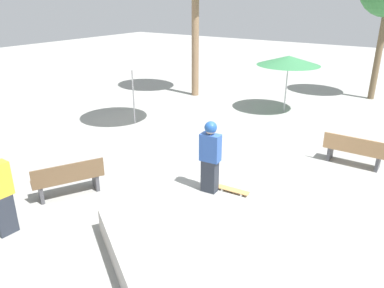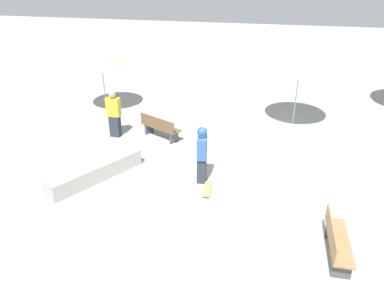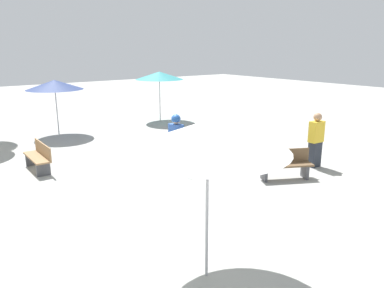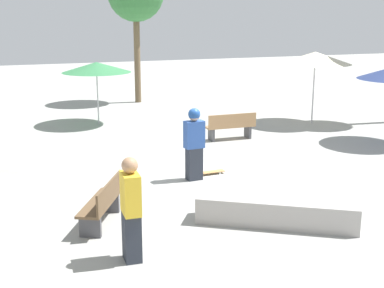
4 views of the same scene
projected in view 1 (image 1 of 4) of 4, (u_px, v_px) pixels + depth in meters
name	position (u px, v px, depth m)	size (l,w,h in m)	color
ground_plane	(249.00, 189.00, 9.04)	(60.00, 60.00, 0.00)	#9E9E99
skater_main	(210.00, 155.00, 8.61)	(0.48, 0.29, 1.74)	#282D38
skateboard	(233.00, 190.00, 8.87)	(0.81, 0.25, 0.07)	#B7844C
concrete_ledge	(136.00, 262.00, 6.17)	(2.90, 2.15, 0.50)	#A8A39E
bench_near	(68.00, 179.00, 8.59)	(1.13, 1.62, 0.85)	#47474C
bench_far	(354.00, 151.00, 10.15)	(1.60, 0.45, 0.85)	#47474C
shade_umbrella_white	(131.00, 56.00, 12.80)	(2.56, 2.56, 2.65)	#B7B7BC
shade_umbrella_green	(289.00, 60.00, 14.33)	(2.43, 2.43, 2.21)	#B7B7BC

